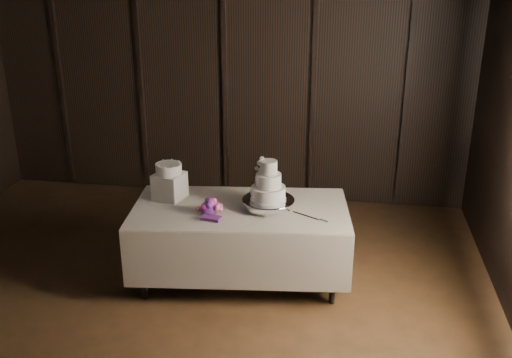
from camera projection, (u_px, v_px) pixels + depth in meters
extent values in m
cube|color=black|center=(226.00, 81.00, 7.10)|extent=(6.04, 0.04, 3.04)
cube|color=beige|center=(240.00, 208.00, 5.27)|extent=(2.09, 1.27, 0.01)
cube|color=white|center=(240.00, 246.00, 5.41)|extent=(1.92, 1.13, 0.71)
cylinder|color=silver|center=(268.00, 204.00, 5.23)|extent=(0.51, 0.51, 0.09)
cylinder|color=white|center=(268.00, 193.00, 5.19)|extent=(0.31, 0.31, 0.12)
cylinder|color=white|center=(269.00, 180.00, 5.15)|extent=(0.23, 0.23, 0.12)
cylinder|color=white|center=(269.00, 167.00, 5.10)|extent=(0.16, 0.16, 0.12)
cube|color=white|center=(170.00, 186.00, 5.43)|extent=(0.31, 0.31, 0.25)
cylinder|color=white|center=(169.00, 169.00, 5.37)|extent=(0.31, 0.31, 0.10)
cube|color=silver|center=(306.00, 216.00, 5.08)|extent=(0.33, 0.20, 0.01)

